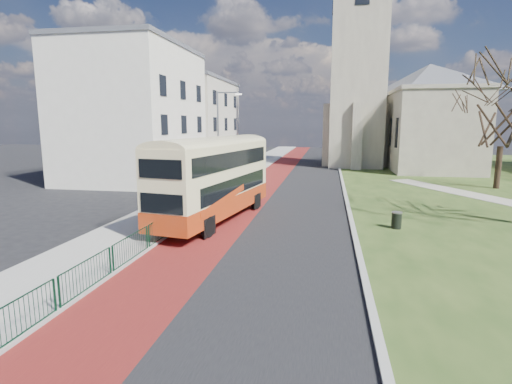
% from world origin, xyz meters
% --- Properties ---
extents(ground, '(160.00, 160.00, 0.00)m').
position_xyz_m(ground, '(0.00, 0.00, 0.00)').
color(ground, black).
rests_on(ground, ground).
extents(road_carriageway, '(9.00, 120.00, 0.01)m').
position_xyz_m(road_carriageway, '(1.50, 20.00, 0.01)').
color(road_carriageway, black).
rests_on(road_carriageway, ground).
extents(bus_lane, '(3.40, 120.00, 0.01)m').
position_xyz_m(bus_lane, '(-1.20, 20.00, 0.01)').
color(bus_lane, '#591414').
rests_on(bus_lane, ground).
extents(pavement_west, '(4.00, 120.00, 0.12)m').
position_xyz_m(pavement_west, '(-5.00, 20.00, 0.06)').
color(pavement_west, gray).
rests_on(pavement_west, ground).
extents(kerb_west, '(0.25, 120.00, 0.13)m').
position_xyz_m(kerb_west, '(-3.00, 20.00, 0.07)').
color(kerb_west, '#999993').
rests_on(kerb_west, ground).
extents(kerb_east, '(0.25, 80.00, 0.13)m').
position_xyz_m(kerb_east, '(6.10, 22.00, 0.07)').
color(kerb_east, '#999993').
rests_on(kerb_east, ground).
extents(pedestrian_railing, '(0.07, 24.00, 1.12)m').
position_xyz_m(pedestrian_railing, '(-2.95, 4.00, 0.55)').
color(pedestrian_railing, '#0B321E').
rests_on(pedestrian_railing, ground).
extents(gothic_church, '(16.38, 18.00, 40.00)m').
position_xyz_m(gothic_church, '(12.56, 38.00, 13.13)').
color(gothic_church, gray).
rests_on(gothic_church, ground).
extents(street_block_near, '(10.30, 14.30, 13.00)m').
position_xyz_m(street_block_near, '(-14.00, 22.00, 6.51)').
color(street_block_near, silver).
rests_on(street_block_near, ground).
extents(street_block_far, '(10.30, 16.30, 11.50)m').
position_xyz_m(street_block_far, '(-14.00, 38.00, 5.76)').
color(street_block_far, beige).
rests_on(street_block_far, ground).
extents(streetlamp, '(2.13, 0.18, 8.00)m').
position_xyz_m(streetlamp, '(-4.35, 18.00, 4.59)').
color(streetlamp, gray).
rests_on(streetlamp, pavement_west).
extents(bus, '(4.28, 11.18, 4.56)m').
position_xyz_m(bus, '(-1.58, 6.78, 2.60)').
color(bus, '#AC330F').
rests_on(bus, ground).
extents(winter_tree_far, '(6.56, 6.56, 9.21)m').
position_xyz_m(winter_tree_far, '(18.90, 21.91, 6.42)').
color(winter_tree_far, black).
rests_on(winter_tree_far, grass_green).
extents(litter_bin, '(0.71, 0.71, 0.89)m').
position_xyz_m(litter_bin, '(8.34, 6.56, 0.49)').
color(litter_bin, black).
rests_on(litter_bin, grass_green).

